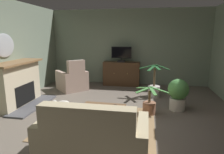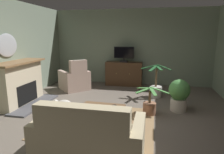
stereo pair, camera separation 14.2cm
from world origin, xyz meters
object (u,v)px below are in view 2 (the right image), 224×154
potted_plant_on_hearth_side (156,89)px  cat (63,104)px  wall_mirror_oval (7,45)px  coffee_table (102,109)px  potted_plant_tall_palm_by_window (149,106)px  fireplace (20,84)px  television (124,54)px  sofa_floral (89,141)px  armchair_near_window (75,80)px  tv_remote (112,106)px  potted_plant_leafy_by_curtain (179,94)px  tv_cabinet (124,74)px

potted_plant_on_hearth_side → cat: size_ratio=1.41×
wall_mirror_oval → potted_plant_on_hearth_side: (3.81, 1.40, -1.33)m
coffee_table → potted_plant_tall_palm_by_window: size_ratio=1.19×
fireplace → television: 3.57m
sofa_floral → potted_plant_on_hearth_side: bearing=74.3°
television → cat: bearing=-114.3°
potted_plant_on_hearth_side → coffee_table: bearing=-116.4°
television → armchair_near_window: 1.96m
tv_remote → armchair_near_window: 3.03m
cat → sofa_floral: bearing=-55.1°
tv_remote → fireplace: bearing=122.8°
wall_mirror_oval → potted_plant_on_hearth_side: size_ratio=0.74×
potted_plant_leafy_by_curtain → fireplace: bearing=-174.7°
fireplace → wall_mirror_oval: 1.05m
tv_cabinet → armchair_near_window: (-1.55, -0.92, -0.08)m
tv_cabinet → potted_plant_on_hearth_side: 1.68m
television → coffee_table: bearing=-88.9°
fireplace → tv_remote: 2.78m
wall_mirror_oval → sofa_floral: (2.85, -2.01, -1.24)m
potted_plant_leafy_by_curtain → potted_plant_on_hearth_side: bearing=118.3°
television → armchair_near_window: bearing=-150.8°
television → potted_plant_on_hearth_side: (1.15, -1.16, -0.93)m
potted_plant_leafy_by_curtain → potted_plant_tall_palm_by_window: bearing=-150.5°
tv_cabinet → armchair_near_window: size_ratio=1.08×
fireplace → coffee_table: fireplace is taller
armchair_near_window → cat: (0.37, -1.73, -0.22)m
coffee_table → potted_plant_leafy_by_curtain: (1.63, 1.18, 0.08)m
fireplace → armchair_near_window: fireplace is taller
tv_remote → potted_plant_tall_palm_by_window: (0.74, 0.73, -0.22)m
armchair_near_window → potted_plant_on_hearth_side: size_ratio=1.23×
potted_plant_on_hearth_side → fireplace: bearing=-158.6°
fireplace → potted_plant_tall_palm_by_window: bearing=-0.1°
potted_plant_leafy_by_curtain → potted_plant_tall_palm_by_window: 0.83m
armchair_near_window → television: bearing=29.2°
potted_plant_leafy_by_curtain → potted_plant_tall_palm_by_window: potted_plant_leafy_by_curtain is taller
fireplace → sofa_floral: bearing=-37.6°
tv_remote → potted_plant_leafy_by_curtain: size_ratio=0.22×
fireplace → armchair_near_window: size_ratio=1.36×
fireplace → coffee_table: bearing=-17.8°
coffee_table → sofa_floral: sofa_floral is taller
television → coffee_table: size_ratio=0.79×
coffee_table → cat: coffee_table is taller
television → armchair_near_window: (-1.55, -0.87, -0.84)m
tv_cabinet → potted_plant_tall_palm_by_window: size_ratio=1.73×
wall_mirror_oval → armchair_near_window: wall_mirror_oval is taller
tv_cabinet → potted_plant_on_hearth_side: potted_plant_on_hearth_side is taller
fireplace → potted_plant_on_hearth_side: 3.84m
tv_cabinet → armchair_near_window: 1.81m
tv_remote → cat: 1.63m
wall_mirror_oval → sofa_floral: bearing=-35.1°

